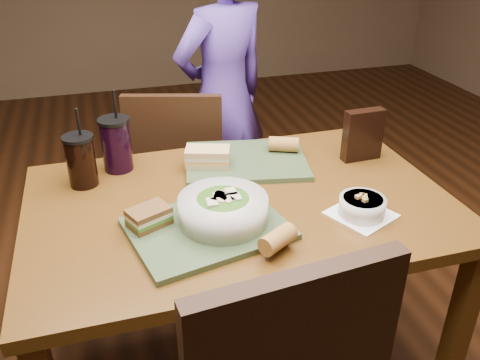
% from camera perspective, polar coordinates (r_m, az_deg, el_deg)
% --- Properties ---
extents(dining_table, '(1.30, 0.85, 0.75)m').
position_cam_1_polar(dining_table, '(1.63, 0.00, -4.97)').
color(dining_table, '#563511').
rests_on(dining_table, ground).
extents(chair_far, '(0.49, 0.49, 0.91)m').
position_cam_1_polar(chair_far, '(2.26, -7.54, 0.45)').
color(chair_far, black).
rests_on(chair_far, ground).
extents(diner, '(0.63, 0.53, 1.46)m').
position_cam_1_polar(diner, '(2.51, -1.92, 9.28)').
color(diner, '#543799').
rests_on(diner, ground).
extents(tray_near, '(0.48, 0.40, 0.02)m').
position_cam_1_polar(tray_near, '(1.43, -3.66, -5.46)').
color(tray_near, '#384C2C').
rests_on(tray_near, dining_table).
extents(tray_far, '(0.47, 0.40, 0.02)m').
position_cam_1_polar(tray_far, '(1.80, 0.70, 2.18)').
color(tray_far, '#384C2C').
rests_on(tray_far, dining_table).
extents(salad_bowl, '(0.25, 0.25, 0.08)m').
position_cam_1_polar(salad_bowl, '(1.43, -1.91, -3.12)').
color(salad_bowl, silver).
rests_on(salad_bowl, tray_near).
extents(soup_bowl, '(0.22, 0.22, 0.07)m').
position_cam_1_polar(soup_bowl, '(1.53, 13.55, -2.85)').
color(soup_bowl, white).
rests_on(soup_bowl, dining_table).
extents(sandwich_near, '(0.13, 0.12, 0.05)m').
position_cam_1_polar(sandwich_near, '(1.44, -10.19, -4.08)').
color(sandwich_near, '#593819').
rests_on(sandwich_near, tray_near).
extents(sandwich_far, '(0.17, 0.13, 0.06)m').
position_cam_1_polar(sandwich_far, '(1.75, -3.64, 2.66)').
color(sandwich_far, tan).
rests_on(sandwich_far, tray_far).
extents(baguette_near, '(0.12, 0.10, 0.05)m').
position_cam_1_polar(baguette_near, '(1.33, 4.25, -6.64)').
color(baguette_near, '#AD7533').
rests_on(baguette_near, tray_near).
extents(baguette_far, '(0.12, 0.09, 0.05)m').
position_cam_1_polar(baguette_far, '(1.85, 4.93, 4.02)').
color(baguette_far, '#AD7533').
rests_on(baguette_far, tray_far).
extents(cup_cola, '(0.10, 0.10, 0.27)m').
position_cam_1_polar(cup_cola, '(1.70, -17.41, 2.12)').
color(cup_cola, black).
rests_on(cup_cola, dining_table).
extents(cup_berry, '(0.11, 0.11, 0.29)m').
position_cam_1_polar(cup_berry, '(1.77, -13.72, 3.95)').
color(cup_berry, black).
rests_on(cup_berry, dining_table).
extents(chip_bag, '(0.14, 0.05, 0.19)m').
position_cam_1_polar(chip_bag, '(1.85, 13.62, 4.93)').
color(chip_bag, black).
rests_on(chip_bag, dining_table).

